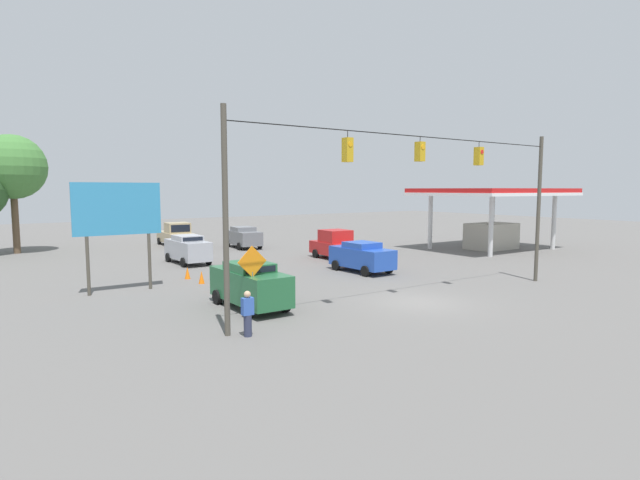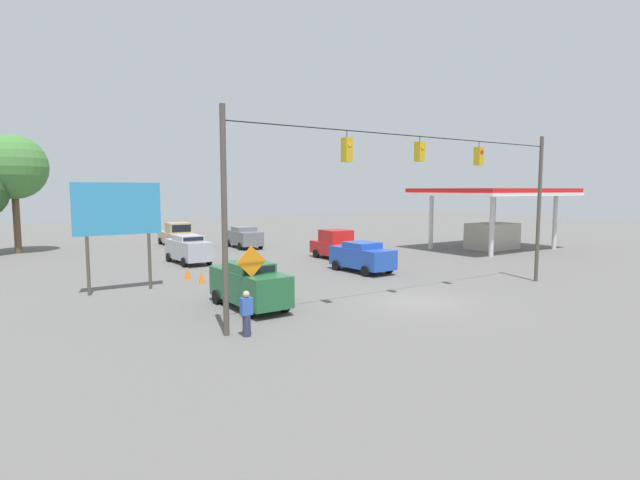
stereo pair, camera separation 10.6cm
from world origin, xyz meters
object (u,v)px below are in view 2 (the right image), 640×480
object	(u,v)px
pickup_truck_red_oncoming_far	(340,246)
sedan_grey_oncoming_deep	(244,237)
sedan_green_parked_shoulder	(249,284)
traffic_cone_third	(215,284)
sedan_silver_withflow_far	(188,249)
traffic_cone_nearest	(254,299)
sedan_blue_crossing_near	(362,256)
traffic_cone_fifth	(188,273)
gas_station	(493,205)
pedestrian	(246,314)
pickup_truck_tan_withflow_deep	(177,235)
traffic_cone_second	(236,291)
traffic_cone_fourth	(202,277)
overhead_signal_span	(418,193)
roadside_billboard	(118,214)
tree_horizon_left	(13,167)
work_zone_sign	(252,267)

from	to	relation	value
pickup_truck_red_oncoming_far	sedan_grey_oncoming_deep	xyz separation A→B (m)	(2.56, -10.55, -0.01)
sedan_green_parked_shoulder	traffic_cone_third	bearing A→B (deg)	-91.63
sedan_silver_withflow_far	traffic_cone_nearest	xyz separation A→B (m)	(2.09, 14.13, -0.67)
sedan_blue_crossing_near	sedan_silver_withflow_far	distance (m)	12.17
traffic_cone_fifth	sedan_grey_oncoming_deep	bearing A→B (deg)	-127.62
sedan_grey_oncoming_deep	traffic_cone_fifth	size ratio (longest dim) A/B	6.69
gas_station	pedestrian	distance (m)	30.81
traffic_cone_nearest	traffic_cone_fifth	xyz separation A→B (m)	(0.00, -8.34, 0.00)
pickup_truck_tan_withflow_deep	sedan_silver_withflow_far	distance (m)	11.47
traffic_cone_second	traffic_cone_fifth	world-z (taller)	same
sedan_green_parked_shoulder	pickup_truck_red_oncoming_far	bearing A→B (deg)	-140.80
pickup_truck_red_oncoming_far	traffic_cone_fourth	size ratio (longest dim) A/B	8.11
sedan_silver_withflow_far	gas_station	world-z (taller)	gas_station
traffic_cone_second	gas_station	xyz separation A→B (m)	(-26.22, -5.47, 3.42)
overhead_signal_span	pedestrian	bearing A→B (deg)	3.29
pickup_truck_tan_withflow_deep	roadside_billboard	xyz separation A→B (m)	(8.96, 18.57, 2.87)
sedan_grey_oncoming_deep	tree_horizon_left	size ratio (longest dim) A/B	0.49
traffic_cone_nearest	traffic_cone_second	bearing A→B (deg)	-93.84
overhead_signal_span	traffic_cone_second	distance (m)	9.50
sedan_blue_crossing_near	traffic_cone_third	bearing A→B (deg)	2.76
pickup_truck_red_oncoming_far	sedan_green_parked_shoulder	distance (m)	15.54
tree_horizon_left	traffic_cone_third	bearing A→B (deg)	107.35
sedan_grey_oncoming_deep	gas_station	size ratio (longest dim) A/B	0.38
sedan_silver_withflow_far	sedan_green_parked_shoulder	size ratio (longest dim) A/B	0.99
roadside_billboard	pickup_truck_red_oncoming_far	bearing A→B (deg)	-168.64
pickup_truck_tan_withflow_deep	sedan_grey_oncoming_deep	bearing A→B (deg)	131.71
pickup_truck_red_oncoming_far	sedan_grey_oncoming_deep	bearing A→B (deg)	-76.35
traffic_cone_fifth	traffic_cone_second	bearing A→B (deg)	91.40
sedan_blue_crossing_near	roadside_billboard	size ratio (longest dim) A/B	0.81
traffic_cone_second	roadside_billboard	bearing A→B (deg)	-47.30
pickup_truck_tan_withflow_deep	sedan_blue_crossing_near	size ratio (longest dim) A/B	1.23
traffic_cone_fourth	traffic_cone_second	bearing A→B (deg)	90.13
traffic_cone_fourth	tree_horizon_left	xyz separation A→B (m)	(7.38, -20.56, 6.44)
roadside_billboard	traffic_cone_fourth	bearing A→B (deg)	178.32
pickup_truck_red_oncoming_far	traffic_cone_second	size ratio (longest dim) A/B	8.11
traffic_cone_second	work_zone_sign	size ratio (longest dim) A/B	0.24
sedan_blue_crossing_near	roadside_billboard	distance (m)	14.15
traffic_cone_third	gas_station	world-z (taller)	gas_station
gas_station	traffic_cone_second	bearing A→B (deg)	11.79
sedan_green_parked_shoulder	pedestrian	xyz separation A→B (m)	(1.93, 3.71, -0.24)
pickup_truck_tan_withflow_deep	pickup_truck_red_oncoming_far	bearing A→B (deg)	114.08
pickup_truck_red_oncoming_far	tree_horizon_left	xyz separation A→B (m)	(19.09, -17.25, 5.80)
traffic_cone_second	pedestrian	xyz separation A→B (m)	(2.28, 5.87, 0.45)
pedestrian	overhead_signal_span	bearing A→B (deg)	-176.71
tree_horizon_left	traffic_cone_second	bearing A→B (deg)	106.52
sedan_green_parked_shoulder	traffic_cone_fifth	distance (m)	8.35
traffic_cone_second	traffic_cone_nearest	bearing A→B (deg)	86.16
roadside_billboard	tree_horizon_left	world-z (taller)	tree_horizon_left
sedan_green_parked_shoulder	traffic_cone_third	distance (m)	4.21
sedan_grey_oncoming_deep	traffic_cone_nearest	xyz separation A→B (m)	(9.28, 20.39, -0.62)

